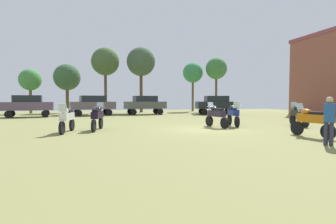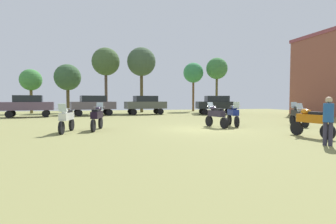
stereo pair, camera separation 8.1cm
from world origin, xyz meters
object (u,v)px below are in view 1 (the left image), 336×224
Objects in this scene: car_3 at (28,104)px; tree_6 at (216,69)px; tree_3 at (67,78)px; tree_4 at (30,80)px; motorcycle_6 at (233,114)px; car_2 at (145,104)px; motorcycle_2 at (311,121)px; car_4 at (216,104)px; motorcycle_1 at (98,117)px; tree_5 at (141,62)px; tree_7 at (193,73)px; motorcycle_7 at (216,115)px; person_1 at (329,117)px; motorcycle_3 at (299,114)px; tree_2 at (105,62)px; motorcycle_5 at (67,118)px; car_1 at (93,104)px.

tree_6 reaches higher than car_3.
tree_4 is at bearing -168.88° from tree_3.
car_3 is 7.32m from tree_4.
tree_3 reaches higher than car_3.
car_2 is at bearing -65.95° from motorcycle_6.
car_2 reaches higher than motorcycle_2.
car_4 is 0.63× the size of tree_6.
tree_3 is at bearing 108.76° from motorcycle_2.
tree_5 is (4.99, 18.28, 5.49)m from motorcycle_1.
motorcycle_6 is at bearing -102.29° from tree_7.
motorcycle_7 is 22.75m from tree_3.
motorcycle_6 is 6.97m from person_1.
tree_7 is at bearing -44.17° from person_1.
motorcycle_2 is at bearing -97.41° from tree_7.
tree_2 is (-11.20, 19.29, 5.39)m from motorcycle_3.
tree_6 reaches higher than motorcycle_3.
motorcycle_3 is 27.94m from tree_4.
motorcycle_5 is 20.74m from tree_4.
tree_3 is (-12.88, 24.53, 3.53)m from motorcycle_2.
tree_5 reaches higher than motorcycle_7.
tree_3 reaches higher than car_2.
car_4 is 0.89× the size of tree_4.
car_3 is at bearing 2.04° from person_1.
tree_6 reaches higher than tree_7.
tree_3 reaches higher than motorcycle_1.
tree_2 is 0.98× the size of tree_5.
motorcycle_6 is 0.48× the size of car_2.
car_3 is 0.57× the size of tree_2.
car_3 is (-14.36, 12.02, 0.43)m from motorcycle_6.
motorcycle_6 is at bearing -111.33° from tree_6.
motorcycle_2 is at bearing -163.40° from car_1.
tree_7 is (13.70, 20.28, 4.45)m from motorcycle_5.
person_1 is at bearing -83.08° from tree_5.
motorcycle_5 is 1.02× the size of motorcycle_6.
motorcycle_5 is 0.28× the size of tree_2.
motorcycle_1 is at bearing -145.42° from motorcycle_5.
tree_3 reaches higher than motorcycle_2.
tree_7 is at bearing 102.95° from motorcycle_3.
car_4 reaches higher than motorcycle_7.
motorcycle_5 is 24.87m from tree_7.
motorcycle_7 is 0.26× the size of tree_5.
motorcycle_5 is at bearing -124.04° from tree_7.
tree_4 is (-14.44, 19.09, 3.10)m from motorcycle_7.
tree_6 is at bearing 53.35° from motorcycle_7.
tree_5 is at bearing -59.27° from car_1.
car_1 is 0.64× the size of tree_6.
car_2 is at bearing 85.75° from motorcycle_7.
tree_4 is (-7.72, 18.87, 3.09)m from motorcycle_1.
motorcycle_3 is 7.16m from person_1.
car_1 reaches higher than motorcycle_7.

